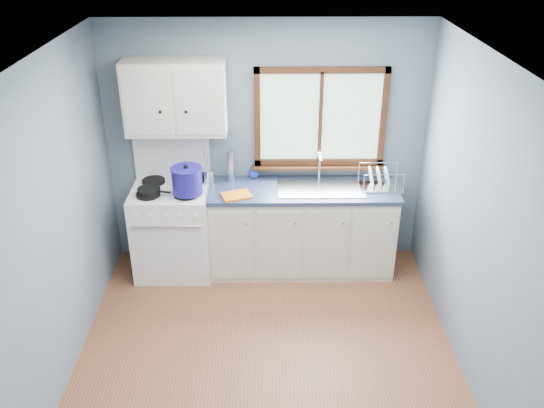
{
  "coord_description": "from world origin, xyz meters",
  "views": [
    {
      "loc": [
        0.0,
        -3.62,
        3.39
      ],
      "look_at": [
        0.05,
        0.9,
        1.05
      ],
      "focal_mm": 38.0,
      "sensor_mm": 36.0,
      "label": 1
    }
  ],
  "objects_px": {
    "gas_range": "(173,227)",
    "utensil_crock": "(208,177)",
    "dish_rack": "(380,181)",
    "skillet": "(149,190)",
    "thermos": "(231,166)",
    "base_cabinets": "(301,233)",
    "sink": "(320,193)",
    "stockpot": "(187,180)"
  },
  "relations": [
    {
      "from": "thermos",
      "to": "dish_rack",
      "type": "distance_m",
      "value": 1.49
    },
    {
      "from": "sink",
      "to": "stockpot",
      "type": "bearing_deg",
      "value": -172.62
    },
    {
      "from": "base_cabinets",
      "to": "dish_rack",
      "type": "height_order",
      "value": "dish_rack"
    },
    {
      "from": "utensil_crock",
      "to": "dish_rack",
      "type": "xyz_separation_m",
      "value": [
        1.7,
        -0.08,
        -0.03
      ]
    },
    {
      "from": "stockpot",
      "to": "thermos",
      "type": "height_order",
      "value": "stockpot"
    },
    {
      "from": "skillet",
      "to": "thermos",
      "type": "relative_size",
      "value": 1.09
    },
    {
      "from": "gas_range",
      "to": "skillet",
      "type": "distance_m",
      "value": 0.54
    },
    {
      "from": "sink",
      "to": "utensil_crock",
      "type": "relative_size",
      "value": 2.12
    },
    {
      "from": "sink",
      "to": "skillet",
      "type": "relative_size",
      "value": 2.4
    },
    {
      "from": "skillet",
      "to": "dish_rack",
      "type": "relative_size",
      "value": 0.85
    },
    {
      "from": "sink",
      "to": "base_cabinets",
      "type": "bearing_deg",
      "value": 179.87
    },
    {
      "from": "thermos",
      "to": "utensil_crock",
      "type": "bearing_deg",
      "value": -160.37
    },
    {
      "from": "base_cabinets",
      "to": "stockpot",
      "type": "relative_size",
      "value": 5.46
    },
    {
      "from": "skillet",
      "to": "stockpot",
      "type": "xyz_separation_m",
      "value": [
        0.37,
        -0.0,
        0.11
      ]
    },
    {
      "from": "skillet",
      "to": "utensil_crock",
      "type": "height_order",
      "value": "utensil_crock"
    },
    {
      "from": "base_cabinets",
      "to": "utensil_crock",
      "type": "distance_m",
      "value": 1.11
    },
    {
      "from": "gas_range",
      "to": "dish_rack",
      "type": "bearing_deg",
      "value": 1.27
    },
    {
      "from": "base_cabinets",
      "to": "thermos",
      "type": "relative_size",
      "value": 5.77
    },
    {
      "from": "sink",
      "to": "gas_range",
      "type": "bearing_deg",
      "value": -179.29
    },
    {
      "from": "stockpot",
      "to": "utensil_crock",
      "type": "xyz_separation_m",
      "value": [
        0.17,
        0.27,
        -0.09
      ]
    },
    {
      "from": "sink",
      "to": "stockpot",
      "type": "distance_m",
      "value": 1.32
    },
    {
      "from": "skillet",
      "to": "gas_range",
      "type": "bearing_deg",
      "value": 53.9
    },
    {
      "from": "base_cabinets",
      "to": "dish_rack",
      "type": "xyz_separation_m",
      "value": [
        0.77,
        0.03,
        0.57
      ]
    },
    {
      "from": "base_cabinets",
      "to": "skillet",
      "type": "xyz_separation_m",
      "value": [
        -1.47,
        -0.17,
        0.57
      ]
    },
    {
      "from": "gas_range",
      "to": "skillet",
      "type": "bearing_deg",
      "value": -138.92
    },
    {
      "from": "sink",
      "to": "utensil_crock",
      "type": "xyz_separation_m",
      "value": [
        -1.11,
        0.1,
        0.14
      ]
    },
    {
      "from": "gas_range",
      "to": "utensil_crock",
      "type": "height_order",
      "value": "gas_range"
    },
    {
      "from": "gas_range",
      "to": "sink",
      "type": "height_order",
      "value": "gas_range"
    },
    {
      "from": "gas_range",
      "to": "utensil_crock",
      "type": "bearing_deg",
      "value": 18.18
    },
    {
      "from": "sink",
      "to": "thermos",
      "type": "distance_m",
      "value": 0.94
    },
    {
      "from": "stockpot",
      "to": "utensil_crock",
      "type": "bearing_deg",
      "value": 57.35
    },
    {
      "from": "gas_range",
      "to": "utensil_crock",
      "type": "relative_size",
      "value": 3.44
    },
    {
      "from": "skillet",
      "to": "thermos",
      "type": "xyz_separation_m",
      "value": [
        0.76,
        0.35,
        0.1
      ]
    },
    {
      "from": "skillet",
      "to": "dish_rack",
      "type": "distance_m",
      "value": 2.25
    },
    {
      "from": "utensil_crock",
      "to": "thermos",
      "type": "bearing_deg",
      "value": 19.63
    },
    {
      "from": "sink",
      "to": "dish_rack",
      "type": "relative_size",
      "value": 2.03
    },
    {
      "from": "base_cabinets",
      "to": "stockpot",
      "type": "distance_m",
      "value": 1.31
    },
    {
      "from": "base_cabinets",
      "to": "skillet",
      "type": "relative_size",
      "value": 5.28
    },
    {
      "from": "thermos",
      "to": "dish_rack",
      "type": "xyz_separation_m",
      "value": [
        1.48,
        -0.16,
        -0.1
      ]
    },
    {
      "from": "dish_rack",
      "to": "skillet",
      "type": "bearing_deg",
      "value": -176.19
    },
    {
      "from": "base_cabinets",
      "to": "sink",
      "type": "relative_size",
      "value": 2.2
    },
    {
      "from": "utensil_crock",
      "to": "dish_rack",
      "type": "height_order",
      "value": "utensil_crock"
    }
  ]
}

